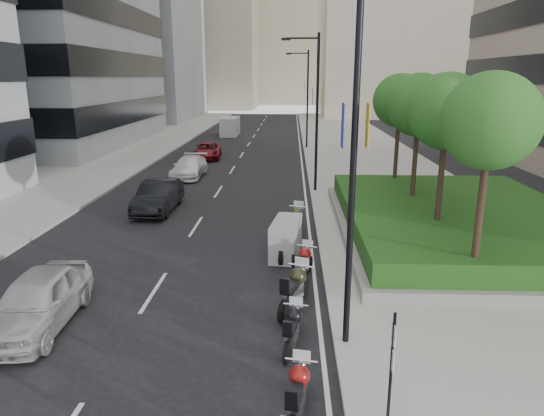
# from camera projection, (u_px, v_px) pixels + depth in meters

# --- Properties ---
(ground) EXTENTS (160.00, 160.00, 0.00)m
(ground) POSITION_uv_depth(u_px,v_px,m) (170.00, 364.00, 11.62)
(ground) COLOR black
(ground) RESTS_ON ground
(sidewalk_right) EXTENTS (10.00, 100.00, 0.15)m
(sidewalk_right) POSITION_uv_depth(u_px,v_px,m) (365.00, 159.00, 40.17)
(sidewalk_right) COLOR #9E9B93
(sidewalk_right) RESTS_ON ground
(sidewalk_left) EXTENTS (8.00, 100.00, 0.15)m
(sidewalk_left) POSITION_uv_depth(u_px,v_px,m) (116.00, 157.00, 40.99)
(sidewalk_left) COLOR #9E9B93
(sidewalk_left) RESTS_ON ground
(lane_edge) EXTENTS (0.12, 100.00, 0.01)m
(lane_edge) POSITION_uv_depth(u_px,v_px,m) (301.00, 159.00, 40.40)
(lane_edge) COLOR silver
(lane_edge) RESTS_ON ground
(lane_centre) EXTENTS (0.12, 100.00, 0.01)m
(lane_centre) POSITION_uv_depth(u_px,v_px,m) (239.00, 159.00, 40.60)
(lane_centre) COLOR silver
(lane_centre) RESTS_ON ground
(building_grey_far) EXTENTS (22.00, 26.00, 30.00)m
(building_grey_far) POSITION_uv_depth(u_px,v_px,m) (122.00, 21.00, 76.10)
(building_grey_far) COLOR gray
(building_grey_far) RESTS_ON ground
(building_cream_right) EXTENTS (28.00, 24.00, 36.00)m
(building_cream_right) POSITION_uv_depth(u_px,v_px,m) (404.00, 8.00, 83.16)
(building_cream_right) COLOR #B7AD93
(building_cream_right) RESTS_ON ground
(building_cream_left) EXTENTS (26.00, 24.00, 34.00)m
(building_cream_left) POSITION_uv_depth(u_px,v_px,m) (196.00, 27.00, 104.26)
(building_cream_left) COLOR #B7AD93
(building_cream_left) RESTS_ON ground
(building_cream_centre) EXTENTS (30.00, 24.00, 38.00)m
(building_cream_centre) POSITION_uv_depth(u_px,v_px,m) (289.00, 26.00, 122.24)
(building_cream_centre) COLOR #B7AD93
(building_cream_centre) RESTS_ON ground
(planter) EXTENTS (10.00, 14.00, 0.40)m
(planter) POSITION_uv_depth(u_px,v_px,m) (457.00, 229.00, 20.78)
(planter) COLOR gray
(planter) RESTS_ON sidewalk_right
(hedge) EXTENTS (9.40, 13.40, 0.80)m
(hedge) POSITION_uv_depth(u_px,v_px,m) (458.00, 215.00, 20.62)
(hedge) COLOR #1B4112
(hedge) RESTS_ON planter
(tree_0) EXTENTS (2.80, 2.80, 6.30)m
(tree_0) POSITION_uv_depth(u_px,v_px,m) (490.00, 122.00, 13.72)
(tree_0) COLOR #332319
(tree_0) RESTS_ON planter
(tree_1) EXTENTS (2.80, 2.80, 6.30)m
(tree_1) POSITION_uv_depth(u_px,v_px,m) (447.00, 112.00, 17.58)
(tree_1) COLOR #332319
(tree_1) RESTS_ON planter
(tree_2) EXTENTS (2.80, 2.80, 6.30)m
(tree_2) POSITION_uv_depth(u_px,v_px,m) (419.00, 106.00, 21.43)
(tree_2) COLOR #332319
(tree_2) RESTS_ON planter
(tree_3) EXTENTS (2.80, 2.80, 6.30)m
(tree_3) POSITION_uv_depth(u_px,v_px,m) (400.00, 101.00, 25.29)
(tree_3) COLOR #332319
(tree_3) RESTS_ON planter
(lamp_post_0) EXTENTS (2.34, 0.45, 9.00)m
(lamp_post_0) POSITION_uv_depth(u_px,v_px,m) (347.00, 149.00, 11.09)
(lamp_post_0) COLOR black
(lamp_post_0) RESTS_ON ground
(lamp_post_1) EXTENTS (2.34, 0.45, 9.00)m
(lamp_post_1) POSITION_uv_depth(u_px,v_px,m) (314.00, 106.00, 27.48)
(lamp_post_1) COLOR black
(lamp_post_1) RESTS_ON ground
(lamp_post_2) EXTENTS (2.34, 0.45, 9.00)m
(lamp_post_2) POSITION_uv_depth(u_px,v_px,m) (306.00, 94.00, 44.84)
(lamp_post_2) COLOR black
(lamp_post_2) RESTS_ON ground
(parking_sign) EXTENTS (0.06, 0.32, 2.50)m
(parking_sign) POSITION_uv_depth(u_px,v_px,m) (392.00, 363.00, 9.13)
(parking_sign) COLOR black
(parking_sign) RESTS_ON ground
(motorcycle_1) EXTENTS (0.68, 2.04, 1.02)m
(motorcycle_1) POSITION_uv_depth(u_px,v_px,m) (297.00, 393.00, 9.69)
(motorcycle_1) COLOR black
(motorcycle_1) RESTS_ON ground
(motorcycle_2) EXTENTS (0.65, 1.95, 0.98)m
(motorcycle_2) POSITION_uv_depth(u_px,v_px,m) (292.00, 328.00, 12.25)
(motorcycle_2) COLOR black
(motorcycle_2) RESTS_ON ground
(motorcycle_3) EXTENTS (1.06, 2.28, 1.19)m
(motorcycle_3) POSITION_uv_depth(u_px,v_px,m) (295.00, 289.00, 14.26)
(motorcycle_3) COLOR black
(motorcycle_3) RESTS_ON ground
(motorcycle_4) EXTENTS (0.92, 2.02, 1.05)m
(motorcycle_4) POSITION_uv_depth(u_px,v_px,m) (303.00, 264.00, 16.36)
(motorcycle_4) COLOR black
(motorcycle_4) RESTS_ON ground
(motorcycle_5) EXTENTS (1.27, 2.47, 1.42)m
(motorcycle_5) POSITION_uv_depth(u_px,v_px,m) (286.00, 239.00, 18.43)
(motorcycle_5) COLOR black
(motorcycle_5) RESTS_ON ground
(motorcycle_6) EXTENTS (0.99, 2.38, 1.22)m
(motorcycle_6) POSITION_uv_depth(u_px,v_px,m) (294.00, 222.00, 20.73)
(motorcycle_6) COLOR black
(motorcycle_6) RESTS_ON ground
(car_a) EXTENTS (2.00, 4.53, 1.52)m
(car_a) POSITION_uv_depth(u_px,v_px,m) (38.00, 300.00, 13.24)
(car_a) COLOR #B2B1B4
(car_a) RESTS_ON ground
(car_b) EXTENTS (1.66, 4.70, 1.55)m
(car_b) POSITION_uv_depth(u_px,v_px,m) (158.00, 196.00, 24.67)
(car_b) COLOR black
(car_b) RESTS_ON ground
(car_c) EXTENTS (2.01, 4.80, 1.38)m
(car_c) POSITION_uv_depth(u_px,v_px,m) (189.00, 167.00, 33.07)
(car_c) COLOR white
(car_c) RESTS_ON ground
(car_d) EXTENTS (2.54, 4.84, 1.30)m
(car_d) POSITION_uv_depth(u_px,v_px,m) (207.00, 151.00, 40.62)
(car_d) COLOR maroon
(car_d) RESTS_ON ground
(delivery_van) EXTENTS (1.91, 4.93, 2.06)m
(delivery_van) POSITION_uv_depth(u_px,v_px,m) (230.00, 127.00, 56.28)
(delivery_van) COLOR silver
(delivery_van) RESTS_ON ground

